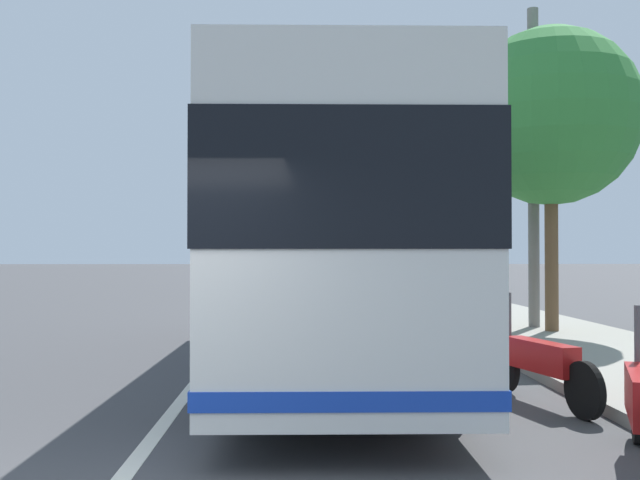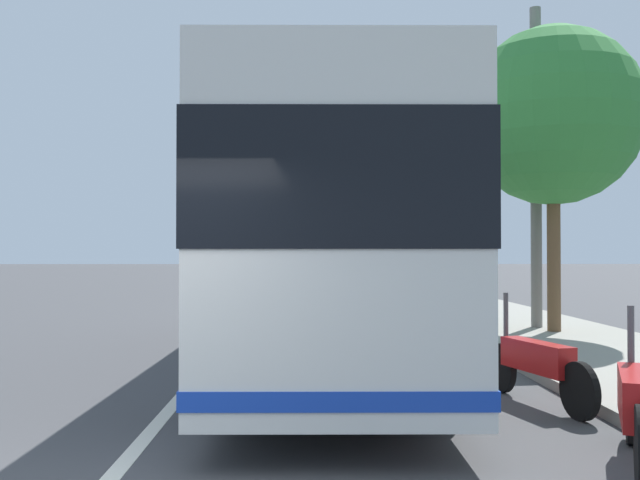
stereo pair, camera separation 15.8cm
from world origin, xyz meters
The scene contains 11 objects.
sidewalk_curb centered at (10.00, -6.45, 0.07)m, with size 110.00×3.60×0.14m, color gray.
lane_divider_line centered at (10.00, 0.00, 0.00)m, with size 110.00×0.16×0.01m, color silver.
coach_bus centered at (7.10, -1.86, 1.98)m, with size 11.51×2.71×3.53m.
motorcycle_far_end centered at (1.69, -4.22, 0.49)m, with size 2.06×0.87×1.28m.
motorcycle_nearest_curb centered at (4.12, -4.17, 0.47)m, with size 2.18×0.63×1.26m.
car_oncoming centered at (32.55, -2.19, 0.72)m, with size 4.73×1.98×1.49m.
car_behind_bus centered at (24.90, -1.95, 0.76)m, with size 4.63×1.90×1.62m.
car_ahead_same_lane centered at (38.26, -1.83, 0.70)m, with size 4.49×1.90×1.46m.
roadside_tree_mid_block centered at (10.72, -6.65, 4.57)m, with size 3.69×3.69×6.43m.
roadside_tree_far_block centered at (28.94, -6.71, 3.94)m, with size 2.82×2.82×5.38m.
utility_pole centered at (11.56, -6.56, 3.56)m, with size 0.24×0.24×7.11m, color slate.
Camera 2 is at (-4.31, -1.49, 1.75)m, focal length 41.32 mm.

